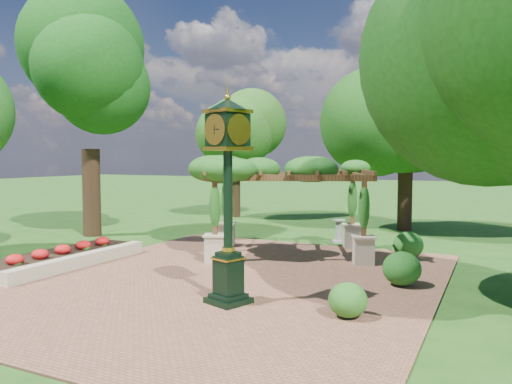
% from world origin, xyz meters
% --- Properties ---
extents(ground, '(120.00, 120.00, 0.00)m').
position_xyz_m(ground, '(0.00, 0.00, 0.00)').
color(ground, '#1E4714').
rests_on(ground, ground).
extents(brick_plaza, '(10.00, 12.00, 0.04)m').
position_xyz_m(brick_plaza, '(0.00, 1.00, 0.02)').
color(brick_plaza, brown).
rests_on(brick_plaza, ground).
extents(border_wall, '(0.35, 5.00, 0.40)m').
position_xyz_m(border_wall, '(-4.60, 0.50, 0.20)').
color(border_wall, '#C6B793').
rests_on(border_wall, ground).
extents(flower_bed, '(1.50, 5.00, 0.36)m').
position_xyz_m(flower_bed, '(-5.50, 0.50, 0.18)').
color(flower_bed, red).
rests_on(flower_bed, ground).
extents(pedestal_clock, '(1.11, 1.11, 4.44)m').
position_xyz_m(pedestal_clock, '(0.93, -0.74, 2.66)').
color(pedestal_clock, black).
rests_on(pedestal_clock, brick_plaza).
extents(pergola, '(5.90, 4.86, 3.20)m').
position_xyz_m(pergola, '(0.03, 4.81, 2.63)').
color(pergola, '#BCAF8C').
rests_on(pergola, brick_plaza).
extents(sundial, '(0.55, 0.55, 0.86)m').
position_xyz_m(sundial, '(0.77, 7.91, 0.38)').
color(sundial, gray).
rests_on(sundial, ground).
extents(shrub_front, '(0.96, 0.96, 0.69)m').
position_xyz_m(shrub_front, '(3.50, -0.55, 0.38)').
color(shrub_front, '#245B1A').
rests_on(shrub_front, brick_plaza).
extents(shrub_mid, '(1.08, 1.08, 0.83)m').
position_xyz_m(shrub_mid, '(4.01, 2.39, 0.46)').
color(shrub_mid, '#1B5217').
rests_on(shrub_mid, brick_plaza).
extents(shrub_back, '(1.03, 1.03, 0.82)m').
position_xyz_m(shrub_back, '(3.60, 5.85, 0.45)').
color(shrub_back, '#21631C').
rests_on(shrub_back, brick_plaza).
extents(tree_west_near, '(4.41, 4.41, 9.02)m').
position_xyz_m(tree_west_near, '(-8.64, 5.09, 6.19)').
color(tree_west_near, '#382316').
rests_on(tree_west_near, ground).
extents(tree_west_far, '(3.44, 3.44, 6.70)m').
position_xyz_m(tree_west_far, '(-6.53, 13.20, 4.58)').
color(tree_west_far, '#312213').
rests_on(tree_west_far, ground).
extents(tree_north, '(4.30, 4.30, 6.88)m').
position_xyz_m(tree_north, '(2.41, 12.21, 4.73)').
color(tree_north, black).
rests_on(tree_north, ground).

